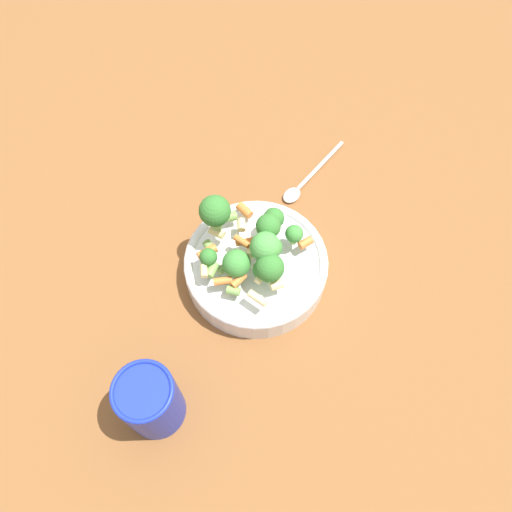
{
  "coord_description": "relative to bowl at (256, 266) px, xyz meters",
  "views": [
    {
      "loc": [
        -0.29,
        -0.21,
        0.71
      ],
      "look_at": [
        0.0,
        0.0,
        0.06
      ],
      "focal_mm": 35.0,
      "sensor_mm": 36.0,
      "label": 1
    }
  ],
  "objects": [
    {
      "name": "cup",
      "position": [
        -0.25,
        -0.01,
        0.03
      ],
      "size": [
        0.08,
        0.08,
        0.12
      ],
      "color": "#192DAD",
      "rests_on": "ground_plane"
    },
    {
      "name": "spoon",
      "position": [
        0.19,
        0.03,
        -0.02
      ],
      "size": [
        0.17,
        0.03,
        0.01
      ],
      "rotation": [
        0.0,
        0.0,
        9.36
      ],
      "color": "silver",
      "rests_on": "ground_plane"
    },
    {
      "name": "bowl",
      "position": [
        0.0,
        0.0,
        0.0
      ],
      "size": [
        0.22,
        0.22,
        0.05
      ],
      "color": "silver",
      "rests_on": "ground_plane"
    },
    {
      "name": "pasta_salad",
      "position": [
        -0.0,
        0.01,
        0.06
      ],
      "size": [
        0.15,
        0.16,
        0.09
      ],
      "color": "#8CB766",
      "rests_on": "bowl"
    },
    {
      "name": "ground_plane",
      "position": [
        0.0,
        0.0,
        -0.03
      ],
      "size": [
        3.0,
        3.0,
        0.0
      ],
      "primitive_type": "plane",
      "color": "brown"
    }
  ]
}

